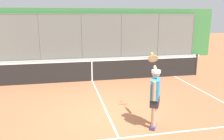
# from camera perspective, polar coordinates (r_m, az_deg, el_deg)

# --- Properties ---
(ground_plane) EXTENTS (60.00, 60.00, 0.00)m
(ground_plane) POSITION_cam_1_polar(r_m,az_deg,el_deg) (7.09, -0.90, -11.19)
(ground_plane) COLOR #A8603D
(fence_backdrop) EXTENTS (19.07, 1.37, 3.42)m
(fence_backdrop) POSITION_cam_1_polar(r_m,az_deg,el_deg) (16.10, -7.58, 8.68)
(fence_backdrop) COLOR slate
(fence_backdrop) RESTS_ON ground
(tennis_net) EXTENTS (10.63, 0.09, 1.07)m
(tennis_net) POSITION_cam_1_polar(r_m,az_deg,el_deg) (10.62, -4.96, -0.09)
(tennis_net) COLOR #2D2D2D
(tennis_net) RESTS_ON ground
(tennis_player) EXTENTS (0.59, 1.31, 1.87)m
(tennis_player) POSITION_cam_1_polar(r_m,az_deg,el_deg) (6.21, 10.52, -5.92)
(tennis_player) COLOR navy
(tennis_player) RESTS_ON ground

